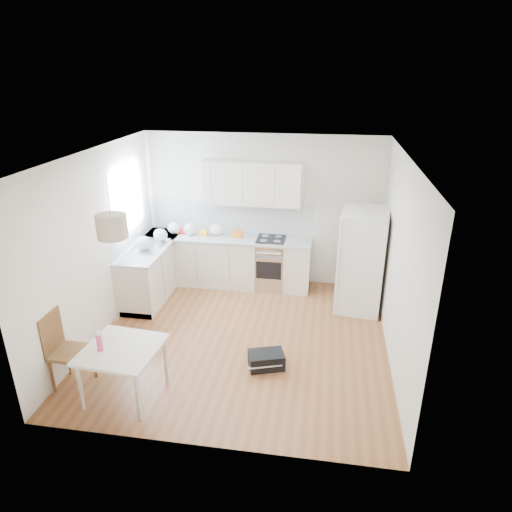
{
  "coord_description": "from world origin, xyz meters",
  "views": [
    {
      "loc": [
        1.12,
        -5.66,
        3.73
      ],
      "look_at": [
        0.15,
        0.4,
        1.17
      ],
      "focal_mm": 32.0,
      "sensor_mm": 36.0,
      "label": 1
    }
  ],
  "objects_px": {
    "gym_bag": "(266,360)",
    "dining_table": "(122,353)",
    "refrigerator": "(363,260)",
    "dining_chair": "(70,351)"
  },
  "relations": [
    {
      "from": "refrigerator",
      "to": "dining_chair",
      "type": "bearing_deg",
      "value": -136.93
    },
    {
      "from": "refrigerator",
      "to": "gym_bag",
      "type": "height_order",
      "value": "refrigerator"
    },
    {
      "from": "refrigerator",
      "to": "gym_bag",
      "type": "distance_m",
      "value": 2.42
    },
    {
      "from": "dining_chair",
      "to": "gym_bag",
      "type": "height_order",
      "value": "dining_chair"
    },
    {
      "from": "refrigerator",
      "to": "dining_table",
      "type": "bearing_deg",
      "value": -129.68
    },
    {
      "from": "gym_bag",
      "to": "dining_table",
      "type": "bearing_deg",
      "value": -171.2
    },
    {
      "from": "refrigerator",
      "to": "dining_table",
      "type": "distance_m",
      "value": 4.0
    },
    {
      "from": "dining_chair",
      "to": "refrigerator",
      "type": "bearing_deg",
      "value": 36.95
    },
    {
      "from": "dining_chair",
      "to": "gym_bag",
      "type": "bearing_deg",
      "value": 18.47
    },
    {
      "from": "refrigerator",
      "to": "dining_chair",
      "type": "distance_m",
      "value": 4.51
    }
  ]
}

